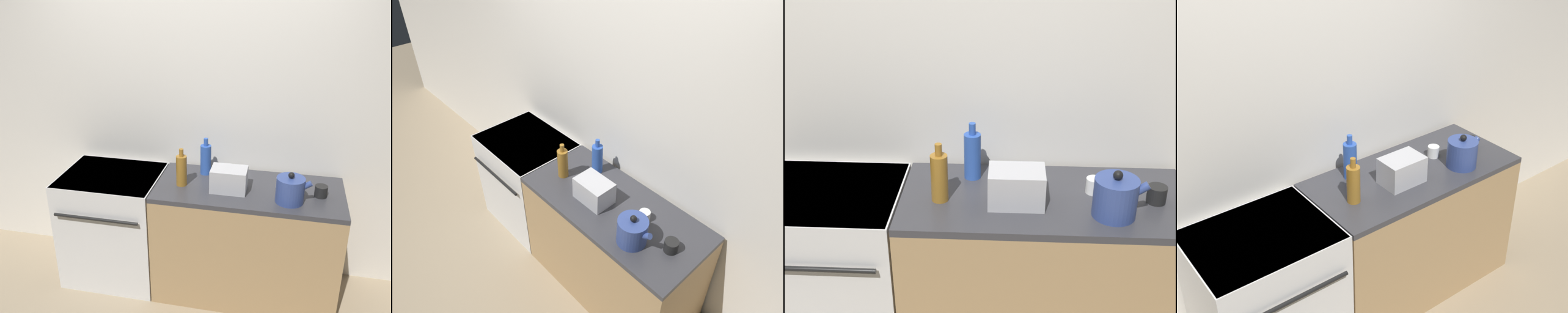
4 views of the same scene
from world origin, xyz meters
The scene contains 9 objects.
wall_back centered at (0.00, 0.69, 1.30)m, with size 8.00×0.05×2.60m.
stove centered at (-0.59, 0.31, 0.47)m, with size 0.76×0.66×0.92m.
counter_block centered at (0.49, 0.32, 0.46)m, with size 1.37×0.63×0.92m.
kettle centered at (0.78, 0.17, 1.01)m, with size 0.24×0.19×0.22m.
toaster centered at (0.35, 0.25, 1.00)m, with size 0.26×0.18×0.17m.
bottle_amber centered at (-0.01, 0.26, 1.04)m, with size 0.08×0.08×0.29m.
bottle_blue centered at (0.13, 0.49, 1.04)m, with size 0.08×0.08×0.29m.
cup_black centered at (1.00, 0.30, 0.96)m, with size 0.09×0.09×0.08m.
cup_white centered at (0.72, 0.37, 0.95)m, with size 0.08×0.08×0.08m.
Camera 3 is at (0.30, -1.91, 2.24)m, focal length 50.00 mm.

